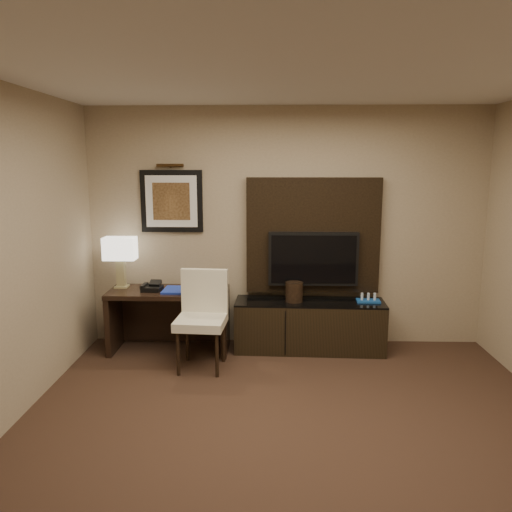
{
  "coord_description": "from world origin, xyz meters",
  "views": [
    {
      "loc": [
        -0.2,
        -3.15,
        2.07
      ],
      "look_at": [
        -0.33,
        1.8,
        1.15
      ],
      "focal_mm": 35.0,
      "sensor_mm": 36.0,
      "label": 1
    }
  ],
  "objects_px": {
    "table_lamp": "(121,263)",
    "minibar_tray": "(368,298)",
    "credenza": "(309,326)",
    "desk_phone": "(152,286)",
    "desk_chair": "(201,321)",
    "desk": "(170,320)",
    "ice_bucket": "(294,292)",
    "tv": "(313,259)"
  },
  "relations": [
    {
      "from": "table_lamp",
      "to": "minibar_tray",
      "type": "distance_m",
      "value": 2.78
    },
    {
      "from": "credenza",
      "to": "desk_phone",
      "type": "height_order",
      "value": "desk_phone"
    },
    {
      "from": "desk_chair",
      "to": "minibar_tray",
      "type": "xyz_separation_m",
      "value": [
        1.78,
        0.54,
        0.11
      ]
    },
    {
      "from": "desk",
      "to": "credenza",
      "type": "relative_size",
      "value": 0.79
    },
    {
      "from": "desk",
      "to": "ice_bucket",
      "type": "distance_m",
      "value": 1.42
    },
    {
      "from": "ice_bucket",
      "to": "desk",
      "type": "bearing_deg",
      "value": -178.35
    },
    {
      "from": "desk",
      "to": "minibar_tray",
      "type": "height_order",
      "value": "desk"
    },
    {
      "from": "credenza",
      "to": "table_lamp",
      "type": "height_order",
      "value": "table_lamp"
    },
    {
      "from": "desk",
      "to": "desk_chair",
      "type": "bearing_deg",
      "value": -49.9
    },
    {
      "from": "table_lamp",
      "to": "desk_phone",
      "type": "relative_size",
      "value": 2.7
    },
    {
      "from": "desk",
      "to": "table_lamp",
      "type": "distance_m",
      "value": 0.84
    },
    {
      "from": "credenza",
      "to": "ice_bucket",
      "type": "distance_m",
      "value": 0.43
    },
    {
      "from": "ice_bucket",
      "to": "tv",
      "type": "bearing_deg",
      "value": 34.82
    },
    {
      "from": "desk",
      "to": "ice_bucket",
      "type": "relative_size",
      "value": 6.01
    },
    {
      "from": "desk_chair",
      "to": "minibar_tray",
      "type": "distance_m",
      "value": 1.87
    },
    {
      "from": "tv",
      "to": "desk_chair",
      "type": "height_order",
      "value": "tv"
    },
    {
      "from": "tv",
      "to": "desk_phone",
      "type": "xyz_separation_m",
      "value": [
        -1.77,
        -0.23,
        -0.27
      ]
    },
    {
      "from": "table_lamp",
      "to": "ice_bucket",
      "type": "xyz_separation_m",
      "value": [
        1.93,
        -0.06,
        -0.3
      ]
    },
    {
      "from": "desk",
      "to": "tv",
      "type": "height_order",
      "value": "tv"
    },
    {
      "from": "tv",
      "to": "desk_chair",
      "type": "bearing_deg",
      "value": -149.92
    },
    {
      "from": "credenza",
      "to": "table_lamp",
      "type": "distance_m",
      "value": 2.22
    },
    {
      "from": "credenza",
      "to": "minibar_tray",
      "type": "xyz_separation_m",
      "value": [
        0.64,
        -0.0,
        0.33
      ]
    },
    {
      "from": "desk",
      "to": "ice_bucket",
      "type": "height_order",
      "value": "ice_bucket"
    },
    {
      "from": "desk_chair",
      "to": "table_lamp",
      "type": "xyz_separation_m",
      "value": [
        -0.97,
        0.59,
        0.47
      ]
    },
    {
      "from": "credenza",
      "to": "tv",
      "type": "bearing_deg",
      "value": 76.22
    },
    {
      "from": "table_lamp",
      "to": "ice_bucket",
      "type": "height_order",
      "value": "table_lamp"
    },
    {
      "from": "desk",
      "to": "table_lamp",
      "type": "xyz_separation_m",
      "value": [
        -0.55,
        0.1,
        0.63
      ]
    },
    {
      "from": "table_lamp",
      "to": "tv",
      "type": "bearing_deg",
      "value": 2.44
    },
    {
      "from": "desk_phone",
      "to": "ice_bucket",
      "type": "height_order",
      "value": "desk_phone"
    },
    {
      "from": "tv",
      "to": "ice_bucket",
      "type": "height_order",
      "value": "tv"
    },
    {
      "from": "tv",
      "to": "desk_phone",
      "type": "distance_m",
      "value": 1.81
    },
    {
      "from": "desk_chair",
      "to": "desk_phone",
      "type": "xyz_separation_m",
      "value": [
        -0.59,
        0.46,
        0.24
      ]
    },
    {
      "from": "desk",
      "to": "credenza",
      "type": "bearing_deg",
      "value": 1.44
    },
    {
      "from": "desk_phone",
      "to": "tv",
      "type": "bearing_deg",
      "value": 11.48
    },
    {
      "from": "minibar_tray",
      "to": "tv",
      "type": "bearing_deg",
      "value": 166.56
    },
    {
      "from": "desk_chair",
      "to": "desk",
      "type": "bearing_deg",
      "value": 134.69
    },
    {
      "from": "credenza",
      "to": "table_lamp",
      "type": "xyz_separation_m",
      "value": [
        -2.11,
        0.05,
        0.69
      ]
    },
    {
      "from": "desk",
      "to": "desk_phone",
      "type": "xyz_separation_m",
      "value": [
        -0.17,
        -0.04,
        0.4
      ]
    },
    {
      "from": "credenza",
      "to": "ice_bucket",
      "type": "height_order",
      "value": "ice_bucket"
    },
    {
      "from": "minibar_tray",
      "to": "desk_phone",
      "type": "bearing_deg",
      "value": -178.02
    },
    {
      "from": "credenza",
      "to": "desk_chair",
      "type": "distance_m",
      "value": 1.28
    },
    {
      "from": "minibar_tray",
      "to": "desk",
      "type": "bearing_deg",
      "value": -178.81
    }
  ]
}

